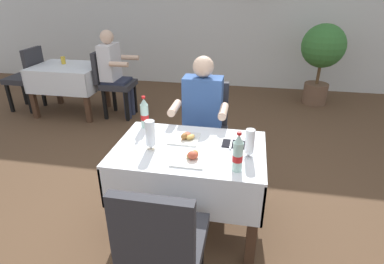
% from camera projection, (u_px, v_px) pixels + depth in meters
% --- Properties ---
extents(ground_plane, '(11.00, 11.00, 0.00)m').
position_uv_depth(ground_plane, '(175.00, 224.00, 2.64)').
color(ground_plane, brown).
extents(back_wall, '(11.00, 0.12, 2.98)m').
position_uv_depth(back_wall, '(226.00, 4.00, 5.63)').
color(back_wall, silver).
rests_on(back_wall, ground).
extents(main_dining_table, '(1.12, 0.76, 0.73)m').
position_uv_depth(main_dining_table, '(190.00, 168.00, 2.40)').
color(main_dining_table, white).
rests_on(main_dining_table, ground).
extents(chair_far_diner_seat, '(0.44, 0.50, 0.97)m').
position_uv_depth(chair_far_diner_seat, '(205.00, 127.00, 3.08)').
color(chair_far_diner_seat, '#2D2D33').
rests_on(chair_far_diner_seat, ground).
extents(chair_near_camera_side, '(0.44, 0.50, 0.97)m').
position_uv_depth(chair_near_camera_side, '(163.00, 242.00, 1.71)').
color(chair_near_camera_side, '#2D2D33').
rests_on(chair_near_camera_side, ground).
extents(seated_diner_far, '(0.50, 0.46, 1.26)m').
position_uv_depth(seated_diner_far, '(202.00, 116.00, 2.92)').
color(seated_diner_far, '#282D42').
rests_on(seated_diner_far, ground).
extents(plate_near_camera, '(0.23, 0.23, 0.07)m').
position_uv_depth(plate_near_camera, '(191.00, 157.00, 2.15)').
color(plate_near_camera, white).
rests_on(plate_near_camera, main_dining_table).
extents(plate_far_diner, '(0.23, 0.23, 0.06)m').
position_uv_depth(plate_far_diner, '(185.00, 137.00, 2.43)').
color(plate_far_diner, white).
rests_on(plate_far_diner, main_dining_table).
extents(beer_glass_left, '(0.07, 0.07, 0.22)m').
position_uv_depth(beer_glass_left, '(150.00, 135.00, 2.25)').
color(beer_glass_left, white).
rests_on(beer_glass_left, main_dining_table).
extents(beer_glass_middle, '(0.07, 0.07, 0.21)m').
position_uv_depth(beer_glass_middle, '(250.00, 143.00, 2.15)').
color(beer_glass_middle, white).
rests_on(beer_glass_middle, main_dining_table).
extents(cola_bottle_primary, '(0.07, 0.07, 0.27)m').
position_uv_depth(cola_bottle_primary, '(145.00, 114.00, 2.60)').
color(cola_bottle_primary, silver).
rests_on(cola_bottle_primary, main_dining_table).
extents(cola_bottle_secondary, '(0.07, 0.07, 0.28)m').
position_uv_depth(cola_bottle_secondary, '(238.00, 154.00, 1.99)').
color(cola_bottle_secondary, silver).
rests_on(cola_bottle_secondary, main_dining_table).
extents(napkin_cutlery_set, '(0.17, 0.19, 0.01)m').
position_uv_depth(napkin_cutlery_set, '(234.00, 144.00, 2.36)').
color(napkin_cutlery_set, black).
rests_on(napkin_cutlery_set, main_dining_table).
extents(background_dining_table, '(0.98, 0.76, 0.73)m').
position_uv_depth(background_dining_table, '(69.00, 78.00, 4.69)').
color(background_dining_table, white).
rests_on(background_dining_table, ground).
extents(background_chair_left, '(0.50, 0.44, 0.97)m').
position_uv_depth(background_chair_left, '(27.00, 75.00, 4.80)').
color(background_chair_left, '#2D2D33').
rests_on(background_chair_left, ground).
extents(background_chair_right, '(0.50, 0.44, 0.97)m').
position_uv_depth(background_chair_right, '(112.00, 80.00, 4.57)').
color(background_chair_right, '#2D2D33').
rests_on(background_chair_right, ground).
extents(background_patron, '(0.46, 0.50, 1.26)m').
position_uv_depth(background_patron, '(114.00, 69.00, 4.50)').
color(background_patron, '#282D42').
rests_on(background_patron, ground).
extents(background_table_tumbler, '(0.06, 0.06, 0.11)m').
position_uv_depth(background_table_tumbler, '(63.00, 60.00, 4.69)').
color(background_table_tumbler, gold).
rests_on(background_table_tumbler, background_dining_table).
extents(potted_plant_corner, '(0.68, 0.68, 1.28)m').
position_uv_depth(potted_plant_corner, '(322.00, 53.00, 4.94)').
color(potted_plant_corner, brown).
rests_on(potted_plant_corner, ground).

